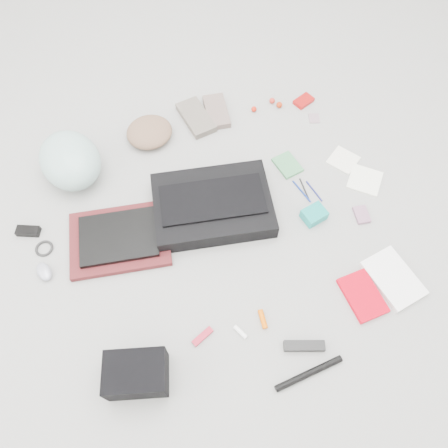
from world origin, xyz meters
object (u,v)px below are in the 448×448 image
object	(u,v)px
camera_bag	(136,374)
book_red	(363,296)
laptop	(118,236)
accordion_wallet	(314,215)
messenger_bag	(213,205)
bike_helmet	(70,160)

from	to	relation	value
camera_bag	book_red	bearing A→B (deg)	16.16
laptop	book_red	distance (m)	1.00
book_red	camera_bag	bearing A→B (deg)	177.62
laptop	accordion_wallet	bearing A→B (deg)	-2.31
messenger_bag	camera_bag	world-z (taller)	camera_bag
laptop	accordion_wallet	xyz separation A→B (m)	(0.80, -0.18, -0.01)
laptop	bike_helmet	size ratio (longest dim) A/B	0.99
bike_helmet	camera_bag	world-z (taller)	bike_helmet
laptop	bike_helmet	xyz separation A→B (m)	(-0.10, 0.40, 0.06)
messenger_bag	book_red	xyz separation A→B (m)	(0.41, -0.57, -0.03)
bike_helmet	camera_bag	distance (m)	0.96
laptop	book_red	world-z (taller)	laptop
camera_bag	book_red	size ratio (longest dim) A/B	1.10
messenger_bag	camera_bag	size ratio (longest dim) A/B	2.36
laptop	bike_helmet	distance (m)	0.42
accordion_wallet	book_red	bearing A→B (deg)	-97.82
bike_helmet	camera_bag	size ratio (longest dim) A/B	1.51
laptop	messenger_bag	bearing A→B (deg)	10.89
book_red	accordion_wallet	xyz separation A→B (m)	(-0.02, 0.39, 0.01)
laptop	camera_bag	xyz separation A→B (m)	(-0.07, -0.55, 0.03)
messenger_bag	bike_helmet	world-z (taller)	bike_helmet
camera_bag	bike_helmet	bearing A→B (deg)	108.94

